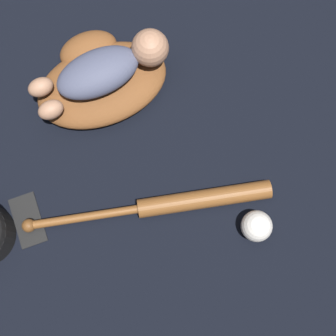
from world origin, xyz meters
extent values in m
plane|color=black|center=(0.00, 0.00, 0.00)|extent=(6.00, 6.00, 0.00)
ellipsoid|color=brown|center=(0.04, 0.05, 0.04)|extent=(0.39, 0.31, 0.08)
ellipsoid|color=brown|center=(0.01, 0.15, 0.04)|extent=(0.18, 0.14, 0.08)
ellipsoid|color=#4C516B|center=(0.04, 0.05, 0.11)|extent=(0.24, 0.18, 0.07)
sphere|color=tan|center=(0.17, 0.10, 0.12)|extent=(0.09, 0.09, 0.09)
ellipsoid|color=tan|center=(-0.10, 0.03, 0.10)|extent=(0.08, 0.07, 0.05)
ellipsoid|color=tan|center=(-0.08, -0.03, 0.10)|extent=(0.08, 0.07, 0.05)
cylinder|color=brown|center=(0.27, -0.26, 0.02)|extent=(0.33, 0.07, 0.05)
cylinder|color=brown|center=(-0.02, -0.29, 0.02)|extent=(0.27, 0.04, 0.02)
sphere|color=brown|center=(-0.16, -0.30, 0.02)|extent=(0.03, 0.03, 0.03)
sphere|color=white|center=(0.39, -0.34, 0.04)|extent=(0.08, 0.08, 0.08)
cube|color=black|center=(-0.17, -0.28, 0.00)|extent=(0.10, 0.14, 0.01)
camera|label=1|loc=(0.17, -0.43, 1.16)|focal=50.00mm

